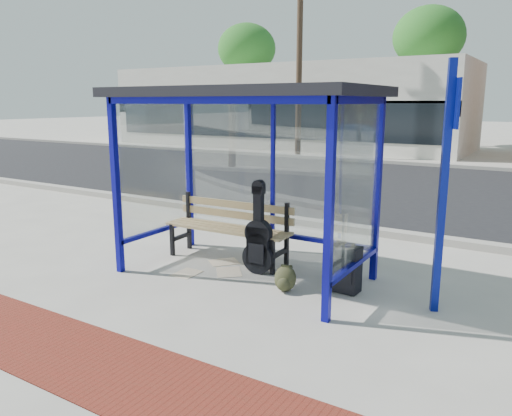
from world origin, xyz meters
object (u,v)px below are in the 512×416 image
Objects in this scene: suitcase at (345,269)px; backpack at (285,279)px; guitar_bag at (259,242)px; bench at (230,225)px.

suitcase is 1.94× the size of backpack.
guitar_bag is 1.91× the size of suitcase.
suitcase is 0.73m from backpack.
bench reaches higher than suitcase.
backpack is at bearing -37.08° from guitar_bag.
guitar_bag is 0.78m from backpack.
backpack is (-0.61, -0.36, -0.13)m from suitcase.
guitar_bag is 3.71× the size of backpack.
guitar_bag is at bearing -178.32° from suitcase.
bench is at bearing 136.37° from backpack.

